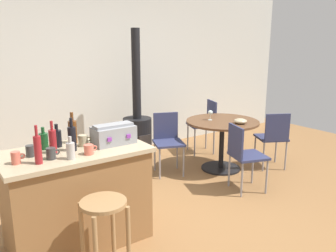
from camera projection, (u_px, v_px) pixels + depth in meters
ground_plane at (200, 209)px, 3.93m from camera, size 8.80×8.80×0.00m
back_wall at (103, 73)px, 5.59m from camera, size 8.00×0.10×2.70m
kitchen_island at (77, 197)px, 3.19m from camera, size 1.29×0.71×0.91m
wooden_stool at (104, 221)px, 2.67m from camera, size 0.36×0.36×0.67m
dining_table at (222, 132)px, 5.03m from camera, size 1.05×1.05×0.74m
folding_chair_near at (244, 153)px, 4.30m from camera, size 0.51×0.51×0.86m
folding_chair_far at (273, 136)px, 5.07m from camera, size 0.54×0.54×0.86m
folding_chair_left at (205, 122)px, 5.83m from camera, size 0.51×0.51×0.88m
folding_chair_right at (168, 138)px, 4.93m from camera, size 0.52×0.52×0.86m
wood_stove at (137, 131)px, 5.35m from camera, size 0.44×0.45×2.04m
toolbox at (114, 134)px, 3.25m from camera, size 0.39×0.23×0.19m
bottle_0 at (72, 138)px, 3.04m from camera, size 0.07×0.07×0.30m
bottle_1 at (71, 150)px, 2.83m from camera, size 0.07×0.07×0.19m
bottle_2 at (73, 131)px, 3.27m from camera, size 0.08×0.08×0.30m
bottle_3 at (53, 141)px, 2.97m from camera, size 0.06×0.06×0.29m
bottle_4 at (44, 141)px, 3.09m from camera, size 0.08×0.08×0.20m
bottle_5 at (57, 138)px, 3.16m from camera, size 0.08×0.08×0.21m
bottle_6 at (38, 149)px, 2.71m from camera, size 0.06×0.06×0.31m
cup_0 at (31, 151)px, 2.90m from camera, size 0.11×0.08×0.10m
cup_1 at (89, 149)px, 2.96m from camera, size 0.12×0.08×0.09m
cup_2 at (83, 140)px, 3.19m from camera, size 0.12×0.08×0.10m
cup_3 at (16, 158)px, 2.73m from camera, size 0.11×0.07×0.10m
cup_4 at (51, 153)px, 2.84m from camera, size 0.11×0.08×0.10m
wine_glass at (210, 113)px, 5.01m from camera, size 0.07×0.07×0.14m
serving_bowl at (240, 121)px, 4.81m from camera, size 0.18×0.18×0.07m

